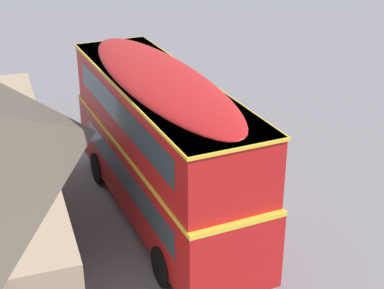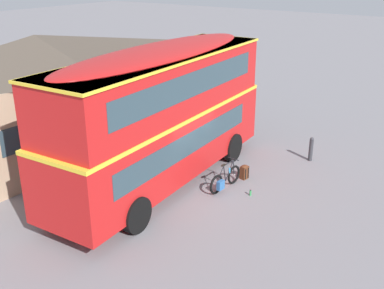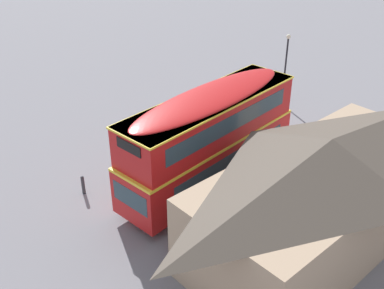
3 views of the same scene
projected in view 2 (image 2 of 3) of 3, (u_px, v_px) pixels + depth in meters
The scene contains 7 objects.
ground_plane at pixel (179, 185), 16.16m from camera, with size 120.00×120.00×0.00m, color slate.
double_decker_bus at pixel (162, 111), 15.41m from camera, with size 9.93×3.03×4.79m.
touring_bicycle at pixel (225, 179), 15.75m from camera, with size 1.69×0.46×0.98m.
backpack_on_ground at pixel (244, 172), 16.57m from camera, with size 0.31×0.32×0.53m.
water_bottle_green_metal at pixel (250, 193), 15.42m from camera, with size 0.07×0.07×0.21m.
pub_building at pixel (41, 94), 18.32m from camera, with size 12.21×5.88×4.72m.
kerb_bollard at pixel (311, 149), 18.00m from camera, with size 0.16×0.16×0.97m.
Camera 2 is at (-11.69, -8.59, 7.28)m, focal length 43.15 mm.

